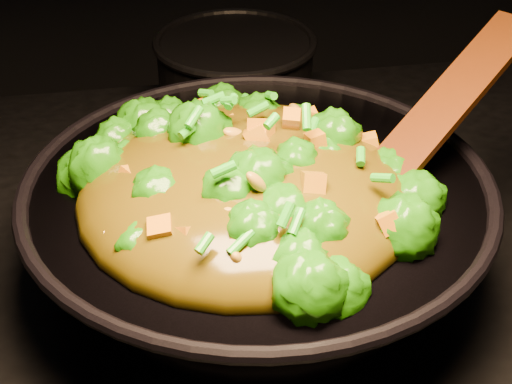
{
  "coord_description": "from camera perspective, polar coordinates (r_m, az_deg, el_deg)",
  "views": [
    {
      "loc": [
        -0.09,
        -0.71,
        1.48
      ],
      "look_at": [
        0.03,
        -0.05,
        1.02
      ],
      "focal_mm": 55.0,
      "sensor_mm": 36.0,
      "label": 1
    }
  ],
  "objects": [
    {
      "name": "back_pot",
      "position": [
        1.16,
        -1.49,
        8.24
      ],
      "size": [
        0.26,
        0.26,
        0.13
      ],
      "primitive_type": "cylinder",
      "rotation": [
        0.0,
        0.0,
        0.15
      ],
      "color": "black",
      "rests_on": "stovetop"
    },
    {
      "name": "spatula",
      "position": [
        0.82,
        12.78,
        5.2
      ],
      "size": [
        0.28,
        0.22,
        0.13
      ],
      "primitive_type": "cube",
      "rotation": [
        0.0,
        -0.38,
        0.63
      ],
      "color": "#3D1204",
      "rests_on": "wok"
    },
    {
      "name": "wok",
      "position": [
        0.84,
        0.12,
        -3.27
      ],
      "size": [
        0.55,
        0.55,
        0.13
      ],
      "primitive_type": null,
      "rotation": [
        0.0,
        0.0,
        -0.19
      ],
      "color": "black",
      "rests_on": "stovetop"
    },
    {
      "name": "stir_fry",
      "position": [
        0.74,
        -0.78,
        3.02
      ],
      "size": [
        0.4,
        0.4,
        0.11
      ],
      "primitive_type": null,
      "rotation": [
        0.0,
        0.0,
        -0.21
      ],
      "color": "#237C08",
      "rests_on": "wok"
    }
  ]
}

